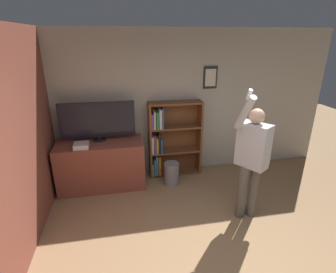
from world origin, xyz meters
name	(u,v)px	position (x,y,z in m)	size (l,w,h in m)	color
wall_back	(171,104)	(0.00, 2.76, 1.35)	(6.27, 0.09, 2.70)	#B2AD9E
wall_side_brick	(23,139)	(-2.16, 1.36, 1.35)	(0.06, 4.33, 2.70)	brown
tv_ledge	(102,164)	(-1.34, 2.36, 0.42)	(1.48, 0.65, 0.84)	brown
television	(98,121)	(-1.34, 2.46, 1.20)	(1.26, 0.22, 0.68)	black
game_console	(81,146)	(-1.61, 2.17, 0.88)	(0.24, 0.23, 0.08)	silver
bookshelf	(169,139)	(-0.07, 2.58, 0.72)	(0.99, 0.28, 1.44)	brown
person	(252,155)	(0.80, 1.07, 1.01)	(0.56, 0.55, 1.97)	#56514C
waste_bin	(172,173)	(-0.10, 2.18, 0.21)	(0.27, 0.27, 0.42)	gray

